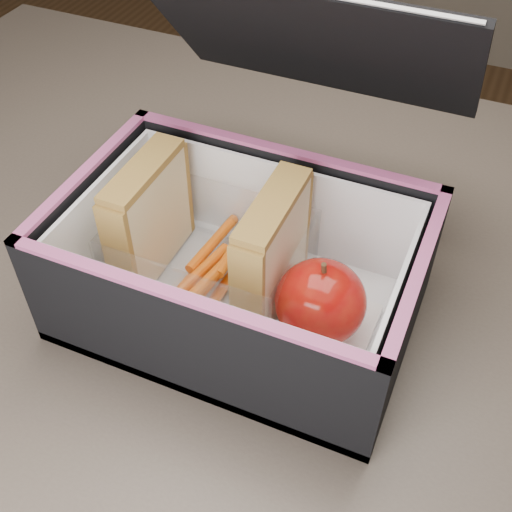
{
  "coord_description": "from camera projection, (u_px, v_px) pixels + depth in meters",
  "views": [
    {
      "loc": [
        0.16,
        -0.4,
        1.2
      ],
      "look_at": [
        0.01,
        -0.05,
        0.81
      ],
      "focal_mm": 45.0,
      "sensor_mm": 36.0,
      "label": 1
    }
  ],
  "objects": [
    {
      "name": "sandwich_right",
      "position": [
        272.0,
        253.0,
        0.53
      ],
      "size": [
        0.03,
        0.1,
        0.11
      ],
      "color": "beige",
      "rests_on": "plastic_tub"
    },
    {
      "name": "plastic_tub",
      "position": [
        210.0,
        254.0,
        0.57
      ],
      "size": [
        0.16,
        0.12,
        0.07
      ],
      "primitive_type": null,
      "color": "white",
      "rests_on": "lunch_bag"
    },
    {
      "name": "kitchen_table",
      "position": [
        266.0,
        329.0,
        0.68
      ],
      "size": [
        1.2,
        0.8,
        0.75
      ],
      "color": "brown",
      "rests_on": "ground"
    },
    {
      "name": "lunch_bag",
      "position": [
        243.0,
        257.0,
        0.54
      ],
      "size": [
        0.3,
        0.32,
        0.26
      ],
      "color": "black",
      "rests_on": "kitchen_table"
    },
    {
      "name": "red_apple",
      "position": [
        320.0,
        302.0,
        0.51
      ],
      "size": [
        0.08,
        0.08,
        0.08
      ],
      "rotation": [
        0.0,
        0.0,
        -0.12
      ],
      "color": "#970006",
      "rests_on": "paper_napkin"
    },
    {
      "name": "carrot_sticks",
      "position": [
        207.0,
        275.0,
        0.57
      ],
      "size": [
        0.05,
        0.14,
        0.03
      ],
      "color": "#D74B00",
      "rests_on": "plastic_tub"
    },
    {
      "name": "paper_napkin",
      "position": [
        326.0,
        327.0,
        0.55
      ],
      "size": [
        0.08,
        0.08,
        0.01
      ],
      "primitive_type": "cube",
      "rotation": [
        0.0,
        0.0,
        -0.01
      ],
      "color": "white",
      "rests_on": "lunch_bag"
    },
    {
      "name": "sandwich_left",
      "position": [
        149.0,
        217.0,
        0.57
      ],
      "size": [
        0.03,
        0.1,
        0.11
      ],
      "color": "beige",
      "rests_on": "plastic_tub"
    }
  ]
}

